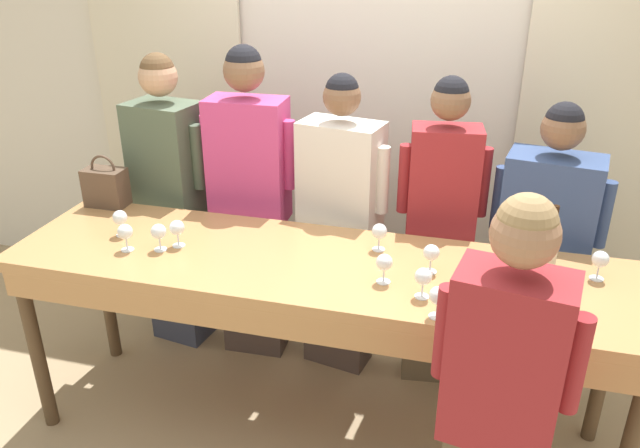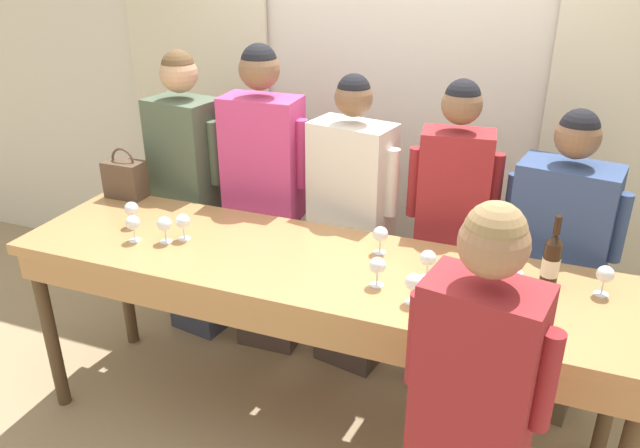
{
  "view_description": "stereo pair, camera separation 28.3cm",
  "coord_description": "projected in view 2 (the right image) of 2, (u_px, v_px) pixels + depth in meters",
  "views": [
    {
      "loc": [
        0.66,
        -2.4,
        2.33
      ],
      "look_at": [
        0.0,
        0.08,
        1.14
      ],
      "focal_mm": 35.0,
      "sensor_mm": 36.0,
      "label": 1
    },
    {
      "loc": [
        0.93,
        -2.31,
        2.33
      ],
      "look_at": [
        0.0,
        0.08,
        1.14
      ],
      "focal_mm": 35.0,
      "sensor_mm": 36.0,
      "label": 2
    }
  ],
  "objects": [
    {
      "name": "wine_glass_center_right",
      "position": [
        414.0,
        283.0,
        2.47
      ],
      "size": [
        0.07,
        0.07,
        0.13
      ],
      "color": "white",
      "rests_on": "tasting_bar"
    },
    {
      "name": "wine_glass_near_host",
      "position": [
        428.0,
        259.0,
        2.65
      ],
      "size": [
        0.07,
        0.07,
        0.13
      ],
      "color": "white",
      "rests_on": "tasting_bar"
    },
    {
      "name": "wine_glass_front_left",
      "position": [
        377.0,
        266.0,
        2.59
      ],
      "size": [
        0.07,
        0.07,
        0.13
      ],
      "color": "white",
      "rests_on": "tasting_bar"
    },
    {
      "name": "wine_glass_center_mid",
      "position": [
        424.0,
        303.0,
        2.33
      ],
      "size": [
        0.07,
        0.07,
        0.13
      ],
      "color": "white",
      "rests_on": "tasting_bar"
    },
    {
      "name": "wine_glass_back_right",
      "position": [
        380.0,
        235.0,
        2.86
      ],
      "size": [
        0.07,
        0.07,
        0.13
      ],
      "color": "white",
      "rests_on": "tasting_bar"
    },
    {
      "name": "wine_glass_by_bottle",
      "position": [
        605.0,
        275.0,
        2.52
      ],
      "size": [
        0.07,
        0.07,
        0.13
      ],
      "color": "white",
      "rests_on": "tasting_bar"
    },
    {
      "name": "wine_glass_center_left",
      "position": [
        132.0,
        210.0,
        3.12
      ],
      "size": [
        0.07,
        0.07,
        0.13
      ],
      "color": "white",
      "rests_on": "tasting_bar"
    },
    {
      "name": "guest_olive_jacket",
      "position": [
        190.0,
        197.0,
        3.73
      ],
      "size": [
        0.5,
        0.33,
        1.77
      ],
      "color": "#383D51",
      "rests_on": "ground_plane"
    },
    {
      "name": "handbag",
      "position": [
        125.0,
        178.0,
        3.48
      ],
      "size": [
        0.22,
        0.13,
        0.29
      ],
      "color": "brown",
      "rests_on": "tasting_bar"
    },
    {
      "name": "guest_navy_coat",
      "position": [
        554.0,
        271.0,
        3.08
      ],
      "size": [
        0.56,
        0.34,
        1.64
      ],
      "color": "brown",
      "rests_on": "ground_plane"
    },
    {
      "name": "guest_pink_top",
      "position": [
        265.0,
        203.0,
        3.55
      ],
      "size": [
        0.53,
        0.25,
        1.84
      ],
      "color": "#473833",
      "rests_on": "ground_plane"
    },
    {
      "name": "wine_glass_back_mid",
      "position": [
        164.0,
        225.0,
        2.96
      ],
      "size": [
        0.07,
        0.07,
        0.13
      ],
      "color": "white",
      "rests_on": "tasting_bar"
    },
    {
      "name": "guest_striped_shirt",
      "position": [
        449.0,
        239.0,
        3.22
      ],
      "size": [
        0.46,
        0.25,
        1.73
      ],
      "color": "brown",
      "rests_on": "ground_plane"
    },
    {
      "name": "wine_bottle",
      "position": [
        551.0,
        261.0,
        2.58
      ],
      "size": [
        0.07,
        0.07,
        0.32
      ],
      "color": "black",
      "rests_on": "tasting_bar"
    },
    {
      "name": "ground_plane",
      "position": [
        315.0,
        429.0,
        3.25
      ],
      "size": [
        18.0,
        18.0,
        0.0
      ],
      "primitive_type": "plane",
      "color": "tan"
    },
    {
      "name": "wall_back",
      "position": [
        398.0,
        102.0,
        3.85
      ],
      "size": [
        12.0,
        0.06,
        2.8
      ],
      "color": "silver",
      "rests_on": "ground_plane"
    },
    {
      "name": "guest_cream_sweater",
      "position": [
        351.0,
        229.0,
        3.41
      ],
      "size": [
        0.54,
        0.32,
        1.72
      ],
      "color": "#473833",
      "rests_on": "ground_plane"
    },
    {
      "name": "wine_glass_back_left",
      "position": [
        133.0,
        223.0,
        2.97
      ],
      "size": [
        0.07,
        0.07,
        0.13
      ],
      "color": "white",
      "rests_on": "tasting_bar"
    },
    {
      "name": "host_pouring",
      "position": [
        470.0,
        426.0,
        2.04
      ],
      "size": [
        0.48,
        0.29,
        1.67
      ],
      "color": "brown",
      "rests_on": "ground_plane"
    },
    {
      "name": "wine_glass_front_right",
      "position": [
        519.0,
        254.0,
        2.69
      ],
      "size": [
        0.07,
        0.07,
        0.13
      ],
      "color": "white",
      "rests_on": "tasting_bar"
    },
    {
      "name": "curtain_panel_left",
      "position": [
        200.0,
        94.0,
        4.27
      ],
      "size": [
        1.04,
        0.03,
        2.69
      ],
      "color": "beige",
      "rests_on": "ground_plane"
    },
    {
      "name": "wine_glass_front_mid",
      "position": [
        183.0,
        222.0,
        2.99
      ],
      "size": [
        0.07,
        0.07,
        0.13
      ],
      "color": "white",
      "rests_on": "tasting_bar"
    },
    {
      "name": "tasting_bar",
      "position": [
        312.0,
        281.0,
        2.85
      ],
      "size": [
        2.87,
        0.76,
        0.99
      ],
      "color": "#B27F4C",
      "rests_on": "ground_plane"
    }
  ]
}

